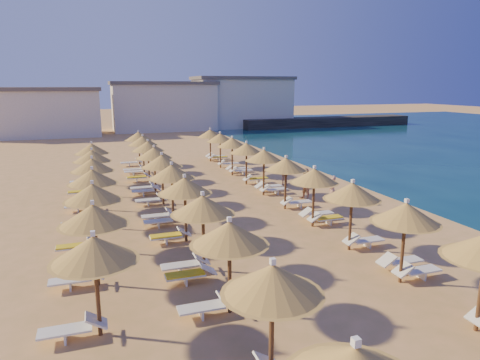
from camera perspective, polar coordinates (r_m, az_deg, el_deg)
name	(u,v)px	position (r m, az deg, el deg)	size (l,w,h in m)	color
ground	(248,223)	(21.64, 1.01, -5.73)	(220.00, 220.00, 0.00)	tan
jetty	(327,122)	(73.63, 11.58, 7.62)	(30.00, 4.00, 1.50)	black
hotel_blocks	(163,106)	(66.63, -10.27, 9.72)	(45.43, 12.29, 8.10)	silver
parasol_row_east	(286,165)	(23.58, 6.14, 1.98)	(2.38, 34.52, 3.04)	brown
parasol_row_west	(172,173)	(21.72, -9.09, 0.98)	(2.38, 34.52, 3.04)	brown
parasol_row_inland	(92,178)	(21.43, -19.07, 0.29)	(2.38, 21.66, 3.04)	brown
loungers	(209,210)	(22.57, -4.17, -4.07)	(13.26, 33.59, 0.66)	white
beachgoer_a	(333,189)	(25.54, 12.24, -1.24)	(0.60, 0.39, 1.64)	tan
beachgoer_b	(305,184)	(25.97, 8.72, -0.56)	(0.93, 0.73, 1.92)	tan
beachgoer_c	(285,173)	(29.73, 5.96, 0.93)	(0.97, 0.41, 1.66)	tan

